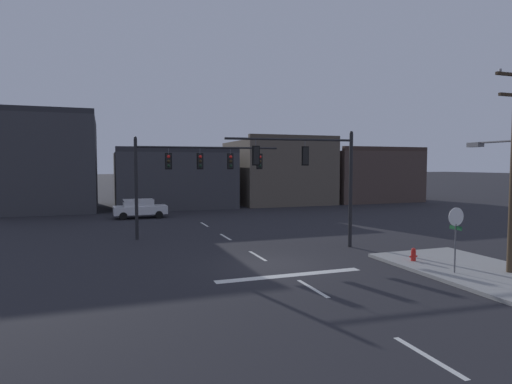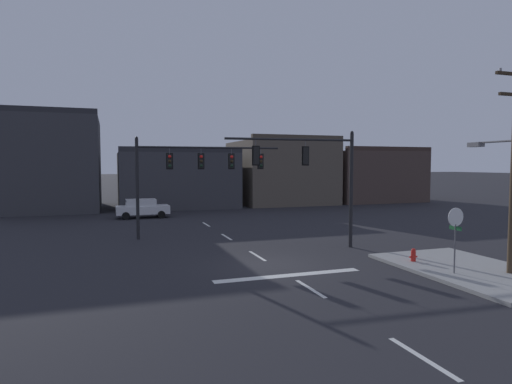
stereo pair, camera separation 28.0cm
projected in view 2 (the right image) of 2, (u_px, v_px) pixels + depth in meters
name	position (u px, v px, depth m)	size (l,w,h in m)	color
ground_plane	(272.00, 265.00, 19.62)	(400.00, 400.00, 0.00)	#232328
sidewalk_near_corner	(472.00, 270.00, 18.30)	(5.00, 8.00, 0.15)	gray
stop_bar_paint	(289.00, 275.00, 17.74)	(6.40, 0.50, 0.01)	silver
lane_centreline	(257.00, 256.00, 21.51)	(0.16, 26.40, 0.01)	silver
signal_mast_near_side	(315.00, 169.00, 23.02)	(7.16, 0.68, 6.40)	black
signal_mast_far_side	(191.00, 167.00, 26.87)	(9.04, 0.82, 6.26)	black
stop_sign	(455.00, 225.00, 17.39)	(0.76, 0.64, 2.83)	#56565B
car_lot_nearside	(142.00, 208.00, 36.83)	(4.49, 1.98, 1.61)	silver
utility_pole	(511.00, 160.00, 17.41)	(2.20, 2.40, 8.74)	#423323
fire_hydrant	(413.00, 257.00, 19.66)	(0.40, 0.30, 0.75)	red
building_row	(225.00, 173.00, 49.32)	(47.03, 12.72, 9.68)	#38383D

